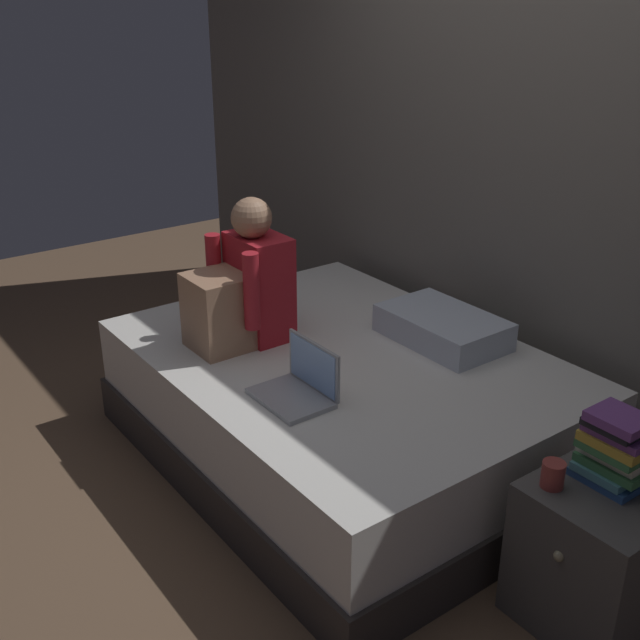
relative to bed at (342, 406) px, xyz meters
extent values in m
plane|color=brown|center=(0.20, -0.30, -0.26)|extent=(8.00, 8.00, 0.00)
cube|color=slate|center=(0.20, 0.90, 1.09)|extent=(5.60, 0.10, 2.70)
cube|color=#332D2B|center=(0.00, 0.00, -0.15)|extent=(2.00, 1.50, 0.21)
cube|color=silver|center=(0.00, 0.00, 0.11)|extent=(1.96, 1.46, 0.31)
cube|color=#474442|center=(1.30, 0.07, 0.00)|extent=(0.44, 0.44, 0.52)
sphere|color=gray|center=(1.30, -0.15, 0.12)|extent=(0.04, 0.04, 0.04)
cube|color=#B21E28|center=(-0.38, -0.18, 0.50)|extent=(0.30, 0.20, 0.48)
sphere|color=#A87C5E|center=(-0.38, -0.21, 0.83)|extent=(0.18, 0.18, 0.18)
cube|color=#A87C5E|center=(-0.38, -0.40, 0.43)|extent=(0.26, 0.24, 0.34)
cylinder|color=#B21E28|center=(-0.54, -0.32, 0.56)|extent=(0.07, 0.07, 0.34)
cylinder|color=#B21E28|center=(-0.22, -0.32, 0.56)|extent=(0.07, 0.07, 0.34)
cube|color=#9EA0A5|center=(0.21, -0.42, 0.27)|extent=(0.32, 0.22, 0.02)
cube|color=#9EA0A5|center=(0.21, -0.31, 0.38)|extent=(0.32, 0.01, 0.20)
cube|color=#8CB2EA|center=(0.21, -0.31, 0.38)|extent=(0.29, 0.00, 0.18)
cube|color=silver|center=(0.16, 0.45, 0.33)|extent=(0.56, 0.36, 0.13)
cube|color=#284C84|center=(1.26, 0.12, 0.28)|extent=(0.21, 0.15, 0.03)
cube|color=teal|center=(1.26, 0.12, 0.30)|extent=(0.18, 0.15, 0.03)
cube|color=#387042|center=(1.27, 0.12, 0.33)|extent=(0.22, 0.14, 0.03)
cube|color=beige|center=(1.26, 0.13, 0.36)|extent=(0.21, 0.12, 0.04)
cube|color=#387042|center=(1.27, 0.12, 0.40)|extent=(0.20, 0.16, 0.03)
cube|color=gold|center=(1.27, 0.11, 0.43)|extent=(0.21, 0.15, 0.03)
cube|color=#703D84|center=(1.28, 0.12, 0.46)|extent=(0.20, 0.15, 0.03)
cube|color=black|center=(1.26, 0.11, 0.48)|extent=(0.17, 0.15, 0.03)
cube|color=#703D84|center=(1.28, 0.10, 0.51)|extent=(0.17, 0.15, 0.03)
cylinder|color=#933833|center=(1.17, -0.05, 0.31)|extent=(0.08, 0.08, 0.09)
camera|label=1|loc=(2.40, -1.90, 1.76)|focal=43.43mm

